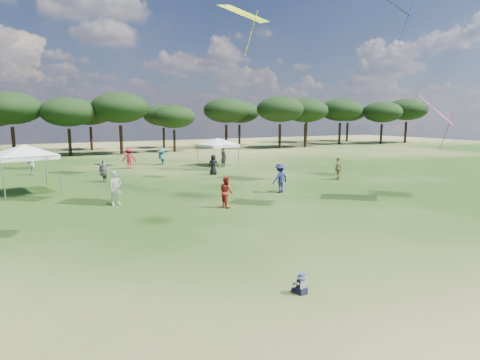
# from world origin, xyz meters

# --- Properties ---
(ground) EXTENTS (140.00, 140.00, 0.00)m
(ground) POSITION_xyz_m (0.00, 0.00, 0.00)
(ground) COLOR #284815
(ground) RESTS_ON ground
(tree_line) EXTENTS (108.78, 17.63, 7.77)m
(tree_line) POSITION_xyz_m (2.39, 47.41, 5.42)
(tree_line) COLOR black
(tree_line) RESTS_ON ground
(tent_left) EXTENTS (6.19, 6.19, 3.27)m
(tent_left) POSITION_xyz_m (-7.00, 20.54, 2.85)
(tent_left) COLOR gray
(tent_left) RESTS_ON ground
(tent_right) EXTENTS (5.96, 5.96, 2.92)m
(tent_right) POSITION_xyz_m (9.05, 28.12, 2.49)
(tent_right) COLOR gray
(tent_right) RESTS_ON ground
(toddler) EXTENTS (0.37, 0.42, 0.56)m
(toddler) POSITION_xyz_m (-0.57, 1.59, 0.25)
(toddler) COLOR black
(toddler) RESTS_ON ground
(festival_crowd) EXTENTS (27.57, 20.91, 1.90)m
(festival_crowd) POSITION_xyz_m (-0.80, 22.44, 0.86)
(festival_crowd) COLOR #265C74
(festival_crowd) RESTS_ON ground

